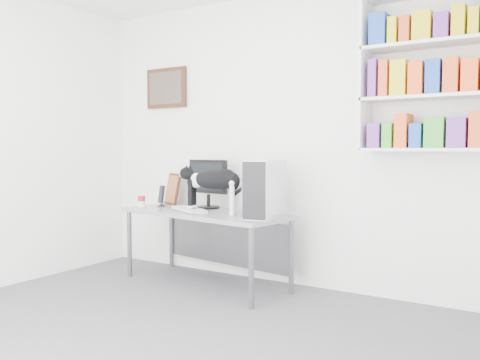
# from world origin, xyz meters

# --- Properties ---
(room) EXTENTS (4.01, 4.01, 2.70)m
(room) POSITION_xyz_m (0.00, 0.00, 1.35)
(room) COLOR #59595F
(room) RESTS_ON ground
(bookshelf) EXTENTS (1.03, 0.28, 1.24)m
(bookshelf) POSITION_xyz_m (1.40, 1.85, 1.85)
(bookshelf) COLOR white
(bookshelf) RESTS_ON room
(wall_art) EXTENTS (0.52, 0.04, 0.42)m
(wall_art) POSITION_xyz_m (-1.30, 1.97, 1.90)
(wall_art) COLOR #452416
(wall_art) RESTS_ON room
(desk) EXTENTS (1.72, 0.87, 0.68)m
(desk) POSITION_xyz_m (-0.48, 1.53, 0.34)
(desk) COLOR slate
(desk) RESTS_ON room
(monitor) EXTENTS (0.46, 0.25, 0.48)m
(monitor) POSITION_xyz_m (-0.59, 1.74, 0.92)
(monitor) COLOR black
(monitor) RESTS_ON desk
(keyboard) EXTENTS (0.47, 0.35, 0.03)m
(keyboard) POSITION_xyz_m (-0.61, 1.46, 0.70)
(keyboard) COLOR beige
(keyboard) RESTS_ON desk
(pc_tower) EXTENTS (0.27, 0.50, 0.48)m
(pc_tower) POSITION_xyz_m (0.17, 1.50, 0.92)
(pc_tower) COLOR silver
(pc_tower) RESTS_ON desk
(speaker) EXTENTS (0.13, 0.13, 0.22)m
(speaker) POSITION_xyz_m (-1.06, 1.60, 0.79)
(speaker) COLOR black
(speaker) RESTS_ON desk
(leaning_print) EXTENTS (0.29, 0.22, 0.33)m
(leaning_print) POSITION_xyz_m (-1.11, 1.83, 0.85)
(leaning_print) COLOR #452416
(leaning_print) RESTS_ON desk
(soup_can) EXTENTS (0.09, 0.09, 0.11)m
(soup_can) POSITION_xyz_m (-1.23, 1.49, 0.74)
(soup_can) COLOR red
(soup_can) RESTS_ON desk
(cat) EXTENTS (0.68, 0.29, 0.41)m
(cat) POSITION_xyz_m (-0.30, 1.43, 0.89)
(cat) COLOR black
(cat) RESTS_ON desk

